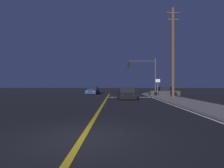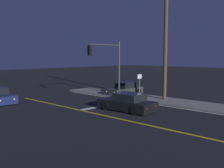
{
  "view_description": "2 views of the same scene",
  "coord_description": "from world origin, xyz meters",
  "px_view_note": "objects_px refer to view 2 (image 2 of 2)",
  "views": [
    {
      "loc": [
        1.07,
        -5.9,
        1.75
      ],
      "look_at": [
        0.61,
        19.08,
        1.78
      ],
      "focal_mm": 29.07,
      "sensor_mm": 36.0,
      "label": 1
    },
    {
      "loc": [
        -12.5,
        3.12,
        4.08
      ],
      "look_at": [
        -0.34,
        14.7,
        2.29
      ],
      "focal_mm": 42.18,
      "sensor_mm": 36.0,
      "label": 2
    }
  ],
  "objects_px": {
    "car_parked_curb_charcoal": "(125,89)",
    "traffic_signal_near_right": "(108,60)",
    "utility_pole_right": "(166,39)",
    "car_lead_oncoming_black": "(127,103)",
    "street_sign_corner": "(139,83)"
  },
  "relations": [
    {
      "from": "car_lead_oncoming_black",
      "to": "utility_pole_right",
      "type": "relative_size",
      "value": 0.41
    },
    {
      "from": "car_parked_curb_charcoal",
      "to": "utility_pole_right",
      "type": "distance_m",
      "value": 7.15
    },
    {
      "from": "car_parked_curb_charcoal",
      "to": "street_sign_corner",
      "type": "bearing_deg",
      "value": 152.66
    },
    {
      "from": "car_lead_oncoming_black",
      "to": "utility_pole_right",
      "type": "bearing_deg",
      "value": 0.89
    },
    {
      "from": "street_sign_corner",
      "to": "utility_pole_right",
      "type": "bearing_deg",
      "value": -52.09
    },
    {
      "from": "utility_pole_right",
      "to": "car_lead_oncoming_black",
      "type": "bearing_deg",
      "value": -176.37
    },
    {
      "from": "utility_pole_right",
      "to": "street_sign_corner",
      "type": "bearing_deg",
      "value": 127.91
    },
    {
      "from": "car_lead_oncoming_black",
      "to": "street_sign_corner",
      "type": "bearing_deg",
      "value": 24.1
    },
    {
      "from": "street_sign_corner",
      "to": "car_parked_curb_charcoal",
      "type": "bearing_deg",
      "value": 62.24
    },
    {
      "from": "car_parked_curb_charcoal",
      "to": "utility_pole_right",
      "type": "relative_size",
      "value": 0.39
    },
    {
      "from": "car_parked_curb_charcoal",
      "to": "street_sign_corner",
      "type": "xyz_separation_m",
      "value": [
        -1.72,
        -3.26,
        1.08
      ]
    },
    {
      "from": "car_parked_curb_charcoal",
      "to": "traffic_signal_near_right",
      "type": "height_order",
      "value": "traffic_signal_near_right"
    },
    {
      "from": "traffic_signal_near_right",
      "to": "street_sign_corner",
      "type": "height_order",
      "value": "traffic_signal_near_right"
    },
    {
      "from": "car_parked_curb_charcoal",
      "to": "traffic_signal_near_right",
      "type": "relative_size",
      "value": 0.78
    },
    {
      "from": "car_parked_curb_charcoal",
      "to": "traffic_signal_near_right",
      "type": "xyz_separation_m",
      "value": [
        -2.92,
        -0.46,
        3.12
      ]
    }
  ]
}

